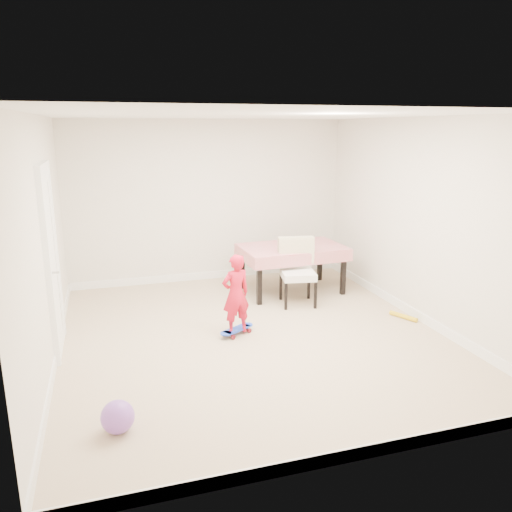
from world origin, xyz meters
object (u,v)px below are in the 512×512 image
object	(u,v)px
dining_table	(292,269)
balloon	(118,417)
dining_chair	(298,272)
child	(236,297)
skateboard	(237,331)

from	to	relation	value
dining_table	balloon	xyz separation A→B (m)	(-2.71, -3.04, -0.22)
dining_table	dining_chair	world-z (taller)	dining_chair
child	dining_table	bearing A→B (deg)	-144.94
skateboard	child	size ratio (longest dim) A/B	0.51
dining_chair	balloon	distance (m)	3.60
skateboard	child	world-z (taller)	child
dining_chair	balloon	size ratio (longest dim) A/B	3.38
child	balloon	xyz separation A→B (m)	(-1.45, -1.66, -0.35)
dining_chair	dining_table	bearing A→B (deg)	87.72
dining_table	child	size ratio (longest dim) A/B	1.56
child	skateboard	bearing A→B (deg)	-138.16
dining_table	balloon	size ratio (longest dim) A/B	5.49
dining_chair	child	distance (m)	1.40
dining_table	skateboard	bearing A→B (deg)	-134.82
child	balloon	size ratio (longest dim) A/B	3.52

